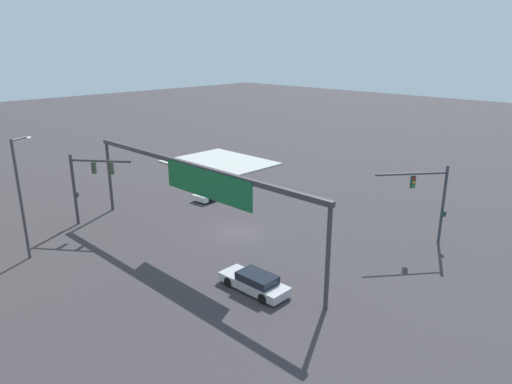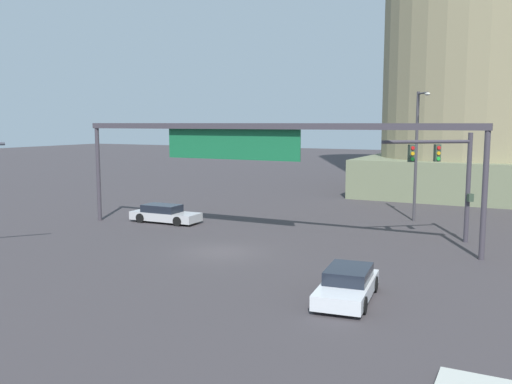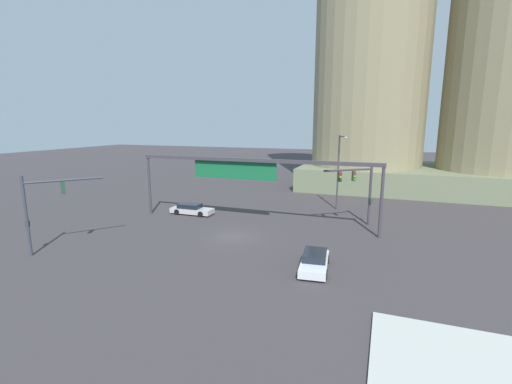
{
  "view_description": "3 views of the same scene",
  "coord_description": "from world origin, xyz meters",
  "px_view_note": "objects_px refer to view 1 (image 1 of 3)",
  "views": [
    {
      "loc": [
        -26.35,
        24.59,
        14.96
      ],
      "look_at": [
        -1.79,
        -0.55,
        3.79
      ],
      "focal_mm": 32.69,
      "sensor_mm": 36.0,
      "label": 1
    },
    {
      "loc": [
        14.26,
        -24.46,
        6.76
      ],
      "look_at": [
        2.18,
        -0.33,
        3.35
      ],
      "focal_mm": 38.51,
      "sensor_mm": 36.0,
      "label": 2
    },
    {
      "loc": [
        12.49,
        -27.79,
        10.1
      ],
      "look_at": [
        1.25,
        2.36,
        3.81
      ],
      "focal_mm": 24.52,
      "sensor_mm": 36.0,
      "label": 3
    }
  ],
  "objects_px": {
    "traffic_signal_near_corner": "(430,194)",
    "streetlamp_curved_arm": "(21,192)",
    "sedan_car_approaching": "(213,193)",
    "sedan_car_waiting_far": "(255,282)",
    "traffic_signal_opposite_side": "(87,179)"
  },
  "relations": [
    {
      "from": "traffic_signal_near_corner",
      "to": "streetlamp_curved_arm",
      "type": "height_order",
      "value": "streetlamp_curved_arm"
    },
    {
      "from": "traffic_signal_near_corner",
      "to": "streetlamp_curved_arm",
      "type": "relative_size",
      "value": 0.71
    },
    {
      "from": "sedan_car_approaching",
      "to": "sedan_car_waiting_far",
      "type": "relative_size",
      "value": 0.94
    },
    {
      "from": "traffic_signal_near_corner",
      "to": "traffic_signal_opposite_side",
      "type": "xyz_separation_m",
      "value": [
        22.55,
        16.42,
        0.05
      ]
    },
    {
      "from": "traffic_signal_near_corner",
      "to": "sedan_car_approaching",
      "type": "xyz_separation_m",
      "value": [
        20.53,
        4.26,
        -3.52
      ]
    },
    {
      "from": "traffic_signal_near_corner",
      "to": "sedan_car_waiting_far",
      "type": "distance_m",
      "value": 15.66
    },
    {
      "from": "traffic_signal_opposite_side",
      "to": "streetlamp_curved_arm",
      "type": "relative_size",
      "value": 0.7
    },
    {
      "from": "traffic_signal_near_corner",
      "to": "sedan_car_approaching",
      "type": "bearing_deg",
      "value": -39.62
    },
    {
      "from": "sedan_car_approaching",
      "to": "sedan_car_waiting_far",
      "type": "xyz_separation_m",
      "value": [
        -16.1,
        10.35,
        0.0
      ]
    },
    {
      "from": "sedan_car_waiting_far",
      "to": "streetlamp_curved_arm",
      "type": "bearing_deg",
      "value": 26.67
    },
    {
      "from": "streetlamp_curved_arm",
      "to": "sedan_car_approaching",
      "type": "relative_size",
      "value": 1.93
    },
    {
      "from": "traffic_signal_opposite_side",
      "to": "sedan_car_approaching",
      "type": "relative_size",
      "value": 1.36
    },
    {
      "from": "sedan_car_waiting_far",
      "to": "sedan_car_approaching",
      "type": "bearing_deg",
      "value": -33.81
    },
    {
      "from": "traffic_signal_opposite_side",
      "to": "sedan_car_approaching",
      "type": "xyz_separation_m",
      "value": [
        -2.02,
        -12.16,
        -3.56
      ]
    },
    {
      "from": "traffic_signal_near_corner",
      "to": "streetlamp_curved_arm",
      "type": "distance_m",
      "value": 29.98
    }
  ]
}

